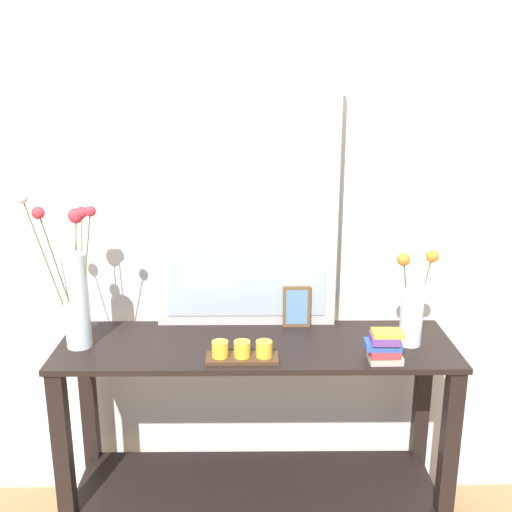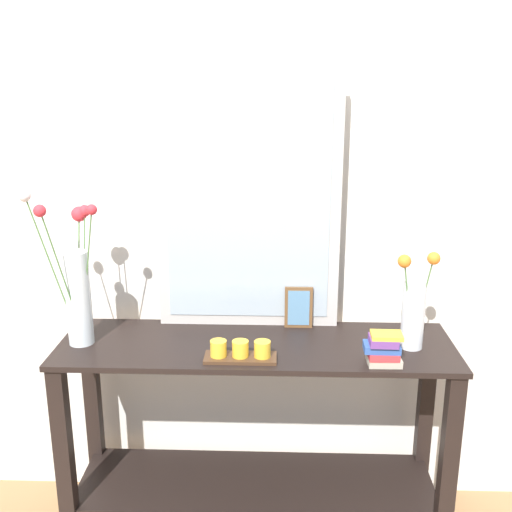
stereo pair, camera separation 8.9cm
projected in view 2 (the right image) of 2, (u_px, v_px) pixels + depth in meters
The scene contains 8 objects.
wall_back at pixel (259, 181), 2.34m from camera, with size 6.40×0.08×2.70m, color silver.
console_table at pixel (256, 420), 2.25m from camera, with size 1.42×0.42×0.82m.
mirror_leaning at pixel (248, 203), 2.21m from camera, with size 0.68×0.03×0.95m.
tall_vase_left at pixel (77, 287), 2.11m from camera, with size 0.25×0.24×0.57m.
vase_right at pixel (414, 309), 2.09m from camera, with size 0.14×0.10×0.36m.
candle_tray at pixel (240, 352), 2.03m from camera, with size 0.24×0.09×0.07m.
picture_frame_small at pixel (299, 307), 2.29m from camera, with size 0.11×0.01×0.16m.
book_stack at pixel (383, 349), 1.99m from camera, with size 0.13×0.09×0.11m.
Camera 2 is at (0.07, -1.99, 1.72)m, focal length 42.42 mm.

